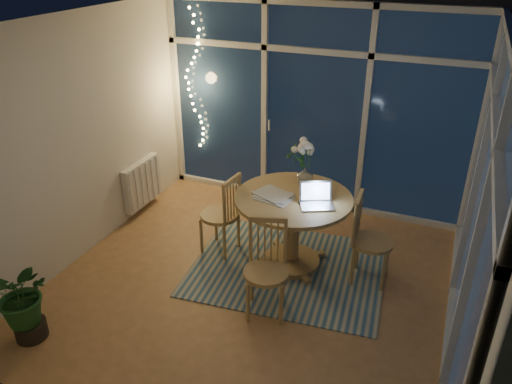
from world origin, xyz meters
The scene contains 24 objects.
floor centered at (0.00, 0.00, 0.00)m, with size 4.00×4.00×0.00m, color olive.
ceiling centered at (0.00, 0.00, 2.60)m, with size 4.00×4.00×0.00m, color silver.
wall_back centered at (0.00, 2.00, 1.30)m, with size 4.00×0.04×2.60m, color silver.
wall_front centered at (0.00, -2.00, 1.30)m, with size 4.00×0.04×2.60m, color silver.
wall_left centered at (-2.00, 0.00, 1.30)m, with size 0.04×4.00×2.60m, color silver.
wall_right centered at (2.00, 0.00, 1.30)m, with size 0.04×4.00×2.60m, color silver.
window_wall_back centered at (0.00, 1.96, 1.30)m, with size 4.00×0.10×2.60m, color silver.
window_wall_right centered at (1.96, 0.00, 1.30)m, with size 0.10×4.00×2.60m, color silver.
radiator centered at (-1.94, 0.90, 0.40)m, with size 0.10×0.70×0.58m, color silver.
fairy_lights centered at (-1.65, 1.88, 1.52)m, with size 0.24×0.10×1.85m, color #FFCB66, non-canonical shape.
garden_patio centered at (0.50, 5.00, -0.06)m, with size 12.00×6.00×0.10m, color black.
garden_fence centered at (0.00, 5.50, 0.90)m, with size 11.00×0.08×1.80m, color #381F14.
garden_shrubs centered at (-0.80, 3.40, 0.45)m, with size 0.90×0.90×0.90m, color black.
rug centered at (0.25, 0.38, 0.01)m, with size 2.04×1.63×0.01m, color #B6B193.
dining_table centered at (0.25, 0.48, 0.42)m, with size 1.23×1.23×0.84m, color #A18449.
chair_left centered at (-0.59, 0.43, 0.49)m, with size 0.45×0.45×0.97m, color #A18449.
chair_right centered at (1.09, 0.53, 0.49)m, with size 0.45×0.45×0.98m, color #A18449.
chair_front centered at (0.28, -0.36, 0.49)m, with size 0.45×0.45×0.97m, color #A18449.
laptop centered at (0.53, 0.38, 0.96)m, with size 0.33×0.28×0.24m, color silver, non-canonical shape.
flower_vase centered at (0.26, 0.84, 0.94)m, with size 0.20×0.20×0.21m, color white.
bowl centered at (0.53, 0.66, 0.86)m, with size 0.15×0.15×0.04m, color white.
newspapers centered at (0.05, 0.41, 0.85)m, with size 0.37×0.28×0.02m, color beige.
phone centered at (0.39, 0.40, 0.84)m, with size 0.11×0.06×0.01m, color black.
potted_plant centered at (-1.55, -1.49, 0.38)m, with size 0.54×0.47×0.76m, color #19471D.
Camera 1 is at (1.64, -3.88, 3.23)m, focal length 35.00 mm.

